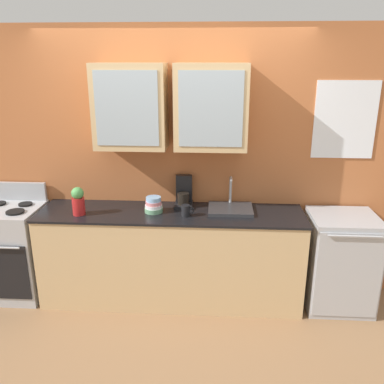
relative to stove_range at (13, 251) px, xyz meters
The scene contains 10 objects.
ground_plane 1.62m from the stove_range, ahead, with size 10.00×10.00×0.00m, color #936B47.
back_wall_unit 1.84m from the stove_range, 10.95° to the left, with size 4.41×0.43×2.55m.
counter 1.55m from the stove_range, ahead, with size 2.45×0.60×0.90m.
stove_range is the anchor object (origin of this frame).
sink_faucet 2.16m from the stove_range, ahead, with size 0.41×0.35×0.29m.
bowl_stack 1.49m from the stove_range, ahead, with size 0.17×0.17×0.14m.
vase 0.93m from the stove_range, ahead, with size 0.11×0.11×0.26m.
cup_near_sink 1.77m from the stove_range, ahead, with size 0.12×0.08×0.10m.
dishwasher 3.13m from the stove_range, ahead, with size 0.60×0.58×0.90m.
coffee_maker 1.76m from the stove_range, ahead, with size 0.17×0.20×0.29m.
Camera 1 is at (0.41, -3.45, 2.23)m, focal length 37.81 mm.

